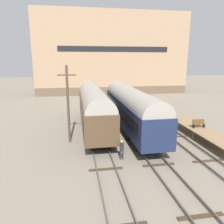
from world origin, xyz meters
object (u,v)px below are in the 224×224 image
at_px(bench, 199,123).
at_px(person_worker, 122,148).
at_px(train_car_brown, 94,106).
at_px(utility_pole, 68,104).
at_px(train_car_navy, 131,106).

relative_size(bench, person_worker, 0.82).
distance_m(bench, person_worker, 10.43).
distance_m(train_car_brown, bench, 12.03).
bearing_deg(person_worker, utility_pole, 132.16).
distance_m(person_worker, utility_pole, 7.24).
height_order(train_car_navy, utility_pole, utility_pole).
relative_size(bench, utility_pole, 0.18).
height_order(bench, utility_pole, utility_pole).
relative_size(train_car_navy, bench, 13.05).
bearing_deg(person_worker, bench, 24.38).
bearing_deg(train_car_brown, bench, -22.08).
bearing_deg(bench, person_worker, -155.62).
bearing_deg(bench, train_car_navy, 153.43).
bearing_deg(train_car_brown, train_car_navy, -14.31).
bearing_deg(utility_pole, train_car_brown, 53.97).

